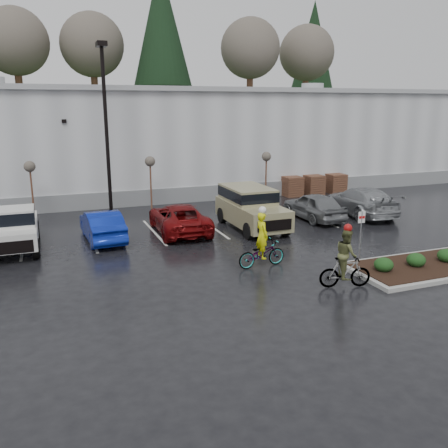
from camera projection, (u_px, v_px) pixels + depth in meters
name	position (u px, v px, depth m)	size (l,w,h in m)	color
ground	(273.00, 280.00, 16.95)	(120.00, 120.00, 0.00)	black
warehouse	(143.00, 138.00, 35.96)	(60.50, 15.50, 7.20)	#ADAFB2
wooded_ridge	(105.00, 131.00, 56.94)	(80.00, 25.00, 6.00)	#213D19
lamppost	(105.00, 113.00, 25.03)	(0.50, 1.00, 9.22)	black
sapling_west	(30.00, 170.00, 25.27)	(0.60, 0.60, 3.20)	#482B1C
sapling_mid	(150.00, 164.00, 27.53)	(0.60, 0.60, 3.20)	#482B1C
sapling_east	(266.00, 159.00, 30.14)	(0.60, 0.60, 3.20)	#482B1C
pallet_stack_a	(292.00, 186.00, 32.41)	(1.20, 1.20, 1.35)	#482B1C
pallet_stack_b	(314.00, 185.00, 33.00)	(1.20, 1.20, 1.35)	#482B1C
pallet_stack_c	(336.00, 183.00, 33.63)	(1.20, 1.20, 1.35)	#482B1C
curb_island	(446.00, 264.00, 18.46)	(8.00, 3.00, 0.15)	gray
mulch_bed	(446.00, 262.00, 18.44)	(7.60, 2.60, 0.04)	black
shrub_a	(384.00, 265.00, 17.34)	(0.70, 0.70, 0.52)	#133614
shrub_b	(416.00, 260.00, 17.86)	(0.70, 0.70, 0.52)	#133614
shrub_c	(447.00, 256.00, 18.38)	(0.70, 0.70, 0.52)	#133614
fire_lane_sign	(361.00, 231.00, 18.11)	(0.30, 0.05, 2.20)	gray
pickup_white	(12.00, 226.00, 20.51)	(2.10, 5.20, 1.96)	silver
car_blue	(102.00, 225.00, 21.79)	(1.50, 4.29, 1.41)	#0E249C
car_red	(179.00, 218.00, 23.22)	(2.33, 5.05, 1.40)	maroon
suv_tan	(252.00, 208.00, 23.81)	(2.20, 5.10, 2.06)	gray
car_grey	(314.00, 206.00, 25.78)	(1.76, 4.37, 1.49)	slate
car_far_silver	(361.00, 201.00, 26.84)	(2.22, 5.47, 1.59)	#989B9F
cyclist_hivis	(262.00, 248.00, 18.21)	(2.01, 0.83, 2.39)	#3F3F44
cyclist_olive	(346.00, 264.00, 16.11)	(1.80, 0.94, 2.25)	#3F3F44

